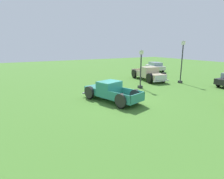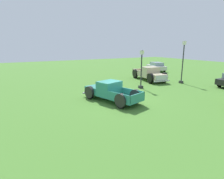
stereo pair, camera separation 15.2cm
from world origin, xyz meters
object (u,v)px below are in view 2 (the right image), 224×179
Objects in this scene: pickup_truck_foreground at (109,91)px; lamp_post_far at (183,61)px; sedan_distant_a at (156,66)px; pickup_truck_behind_left at (150,74)px; lamp_post_near at (141,68)px.

lamp_post_far reaches higher than pickup_truck_foreground.
pickup_truck_behind_left is at bearing -46.72° from sedan_distant_a.
lamp_post_far reaches higher than sedan_distant_a.
pickup_truck_behind_left is at bearing 126.89° from lamp_post_near.
lamp_post_far is (9.09, -4.64, 1.67)m from sedan_distant_a.
pickup_truck_behind_left is 1.51× the size of lamp_post_near.
pickup_truck_behind_left is 9.14m from sedan_distant_a.
lamp_post_near is (8.86, -10.11, 1.20)m from sedan_distant_a.
pickup_truck_foreground reaches higher than sedan_distant_a.
pickup_truck_behind_left is 4.48m from lamp_post_near.
sedan_distant_a is at bearing 126.40° from pickup_truck_foreground.
lamp_post_far reaches higher than lamp_post_near.
lamp_post_far is (2.83, 2.01, 1.62)m from pickup_truck_behind_left.
lamp_post_far is (-1.83, 10.18, 1.70)m from pickup_truck_foreground.
sedan_distant_a is (-6.27, 6.65, -0.04)m from pickup_truck_behind_left.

